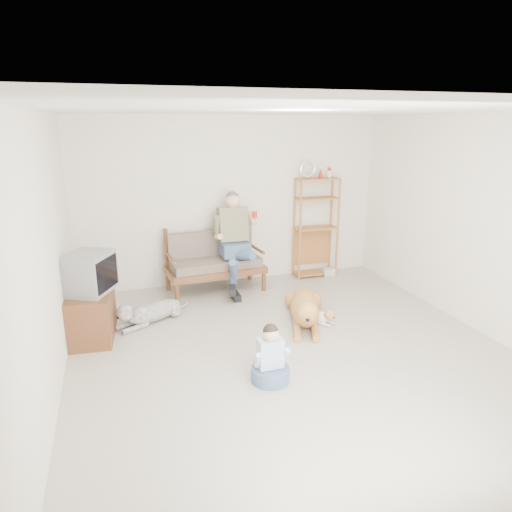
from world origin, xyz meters
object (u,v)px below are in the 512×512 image
object	(u,v)px
tv_stand	(91,314)
loveseat	(214,260)
etagere	(316,227)
golden_retriever	(305,309)

from	to	relation	value
tv_stand	loveseat	bearing A→B (deg)	38.45
etagere	loveseat	bearing A→B (deg)	-174.79
golden_retriever	tv_stand	bearing A→B (deg)	-168.22
etagere	tv_stand	bearing A→B (deg)	-159.47
loveseat	tv_stand	bearing A→B (deg)	-152.01
loveseat	tv_stand	size ratio (longest dim) A/B	1.65
tv_stand	golden_retriever	distance (m)	2.73
golden_retriever	etagere	bearing A→B (deg)	82.20
loveseat	etagere	bearing A→B (deg)	-0.05
loveseat	tv_stand	distance (m)	2.20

